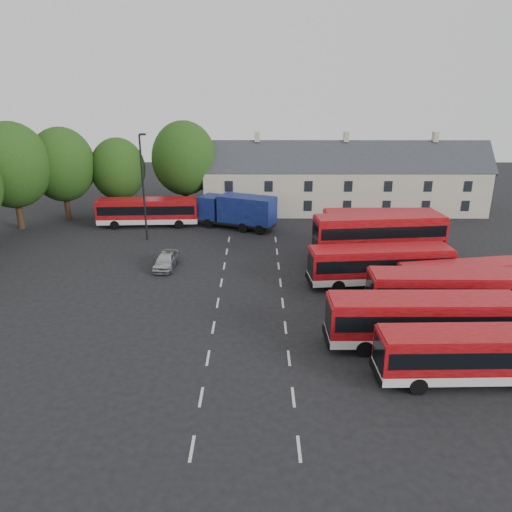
# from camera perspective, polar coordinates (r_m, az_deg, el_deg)

# --- Properties ---
(ground) EXTENTS (140.00, 140.00, 0.00)m
(ground) POSITION_cam_1_polar(r_m,az_deg,el_deg) (36.79, -4.63, -6.68)
(ground) COLOR black
(ground) RESTS_ON ground
(lane_markings) EXTENTS (5.15, 33.80, 0.01)m
(lane_markings) POSITION_cam_1_polar(r_m,az_deg,el_deg) (38.47, -0.67, -5.37)
(lane_markings) COLOR beige
(lane_markings) RESTS_ON ground
(treeline) EXTENTS (29.92, 32.59, 12.01)m
(treeline) POSITION_cam_1_polar(r_m,az_deg,el_deg) (58.17, -24.25, 8.46)
(treeline) COLOR black
(treeline) RESTS_ON ground
(terrace_houses) EXTENTS (35.70, 7.13, 10.06)m
(terrace_houses) POSITION_cam_1_polar(r_m,az_deg,el_deg) (64.99, 9.97, 8.36)
(terrace_houses) COLOR beige
(terrace_houses) RESTS_ON ground
(bus_row_a) EXTENTS (11.17, 2.84, 3.14)m
(bus_row_a) POSITION_cam_1_polar(r_m,az_deg,el_deg) (30.86, 23.99, -10.02)
(bus_row_a) COLOR silver
(bus_row_a) RESTS_ON ground
(bus_row_b) EXTENTS (12.06, 2.89, 3.40)m
(bus_row_b) POSITION_cam_1_polar(r_m,az_deg,el_deg) (33.38, 18.57, -6.70)
(bus_row_b) COLOR silver
(bus_row_b) RESTS_ON ground
(bus_row_c) EXTENTS (12.13, 2.96, 3.42)m
(bus_row_c) POSITION_cam_1_polar(r_m,az_deg,el_deg) (38.20, 21.76, -3.70)
(bus_row_c) COLOR silver
(bus_row_c) RESTS_ON ground
(bus_row_d) EXTENTS (10.12, 3.92, 2.79)m
(bus_row_d) POSITION_cam_1_polar(r_m,az_deg,el_deg) (42.11, 22.40, -2.19)
(bus_row_d) COLOR silver
(bus_row_d) RESTS_ON ground
(bus_row_e) EXTENTS (11.87, 3.79, 3.30)m
(bus_row_e) POSITION_cam_1_polar(r_m,az_deg,el_deg) (42.23, 13.99, -0.74)
(bus_row_e) COLOR silver
(bus_row_e) RESTS_ON ground
(bus_dd_south) EXTENTS (11.91, 3.90, 4.79)m
(bus_dd_south) POSITION_cam_1_polar(r_m,az_deg,el_deg) (46.24, 13.86, 2.03)
(bus_dd_south) COLOR silver
(bus_dd_south) RESTS_ON ground
(bus_dd_north) EXTENTS (10.72, 2.59, 4.38)m
(bus_dd_north) POSITION_cam_1_polar(r_m,az_deg,el_deg) (49.60, 13.89, 2.94)
(bus_dd_north) COLOR silver
(bus_dd_north) RESTS_ON ground
(bus_north) EXTENTS (11.52, 3.18, 3.22)m
(bus_north) POSITION_cam_1_polar(r_m,az_deg,el_deg) (59.12, -12.26, 5.17)
(bus_north) COLOR silver
(bus_north) RESTS_ON ground
(box_truck) EXTENTS (9.16, 6.01, 3.85)m
(box_truck) POSITION_cam_1_polar(r_m,az_deg,el_deg) (56.81, -2.07, 5.26)
(box_truck) COLOR black
(box_truck) RESTS_ON ground
(silver_car) EXTENTS (2.10, 4.50, 1.49)m
(silver_car) POSITION_cam_1_polar(r_m,az_deg,el_deg) (45.88, -10.24, -0.46)
(silver_car) COLOR #B5B8BE
(silver_car) RESTS_ON ground
(lamppost) EXTENTS (0.77, 0.38, 11.10)m
(lamppost) POSITION_cam_1_polar(r_m,az_deg,el_deg) (53.13, -12.76, 7.94)
(lamppost) COLOR black
(lamppost) RESTS_ON ground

